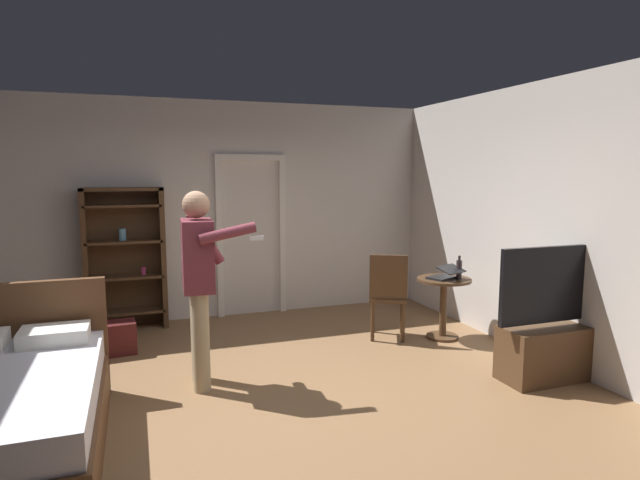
% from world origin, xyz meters
% --- Properties ---
extents(ground_plane, '(6.41, 6.41, 0.00)m').
position_xyz_m(ground_plane, '(0.00, 0.00, 0.00)').
color(ground_plane, olive).
extents(wall_back, '(6.07, 0.12, 2.81)m').
position_xyz_m(wall_back, '(0.00, 2.82, 1.40)').
color(wall_back, silver).
rests_on(wall_back, ground_plane).
extents(wall_right, '(0.12, 5.76, 2.81)m').
position_xyz_m(wall_right, '(2.97, 0.00, 1.40)').
color(wall_right, silver).
rests_on(wall_right, ground_plane).
extents(doorway_frame, '(0.93, 0.08, 2.13)m').
position_xyz_m(doorway_frame, '(0.50, 2.74, 1.22)').
color(doorway_frame, white).
rests_on(doorway_frame, ground_plane).
extents(bookshelf, '(0.93, 0.32, 1.72)m').
position_xyz_m(bookshelf, '(-1.08, 2.59, 0.93)').
color(bookshelf, '#4C331E').
rests_on(bookshelf, ground_plane).
extents(tv_flatscreen, '(1.19, 0.40, 1.24)m').
position_xyz_m(tv_flatscreen, '(2.61, -0.41, 0.38)').
color(tv_flatscreen, '#4C331E').
rests_on(tv_flatscreen, ground_plane).
extents(side_table, '(0.61, 0.61, 0.70)m').
position_xyz_m(side_table, '(2.34, 0.96, 0.47)').
color(side_table, '#4C331E').
rests_on(side_table, ground_plane).
extents(laptop, '(0.42, 0.42, 0.16)m').
position_xyz_m(laptop, '(2.33, 0.92, 0.75)').
color(laptop, black).
rests_on(laptop, side_table).
extents(bottle_on_table, '(0.06, 0.06, 0.27)m').
position_xyz_m(bottle_on_table, '(2.48, 0.88, 0.81)').
color(bottle_on_table, '#37292C').
rests_on(bottle_on_table, side_table).
extents(wooden_chair, '(0.56, 0.56, 0.99)m').
position_xyz_m(wooden_chair, '(1.72, 1.13, 0.54)').
color(wooden_chair, '#4C331E').
rests_on(wooden_chair, ground_plane).
extents(person_blue_shirt, '(0.66, 0.62, 1.74)m').
position_xyz_m(person_blue_shirt, '(-0.44, 0.51, 1.02)').
color(person_blue_shirt, tan).
rests_on(person_blue_shirt, ground_plane).
extents(suitcase_dark, '(0.48, 0.32, 0.34)m').
position_xyz_m(suitcase_dark, '(-1.22, 1.65, 0.17)').
color(suitcase_dark, '#4C1919').
rests_on(suitcase_dark, ground_plane).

